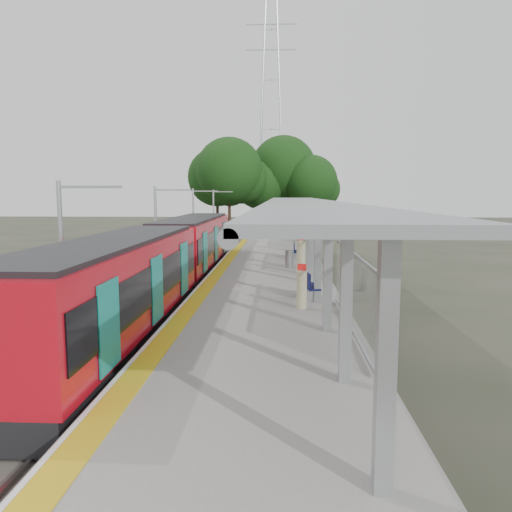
% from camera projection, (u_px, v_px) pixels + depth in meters
% --- Properties ---
extents(ground, '(200.00, 200.00, 0.00)m').
position_uv_depth(ground, '(244.00, 474.00, 8.92)').
color(ground, '#474438').
rests_on(ground, ground).
extents(trackbed, '(3.00, 70.00, 0.24)m').
position_uv_depth(trackbed, '(192.00, 278.00, 28.94)').
color(trackbed, '#59544C').
rests_on(trackbed, ground).
extents(platform, '(6.00, 50.00, 1.00)m').
position_uv_depth(platform, '(269.00, 272.00, 28.68)').
color(platform, gray).
rests_on(platform, ground).
extents(tactile_strip, '(0.60, 50.00, 0.02)m').
position_uv_depth(tactile_strip, '(225.00, 263.00, 28.74)').
color(tactile_strip, gold).
rests_on(tactile_strip, platform).
extents(end_fence, '(6.00, 0.10, 1.20)m').
position_uv_depth(end_fence, '(275.00, 226.00, 53.27)').
color(end_fence, '#9EA0A5').
rests_on(end_fence, platform).
extents(train, '(2.74, 27.60, 3.62)m').
position_uv_depth(train, '(166.00, 260.00, 22.29)').
color(train, black).
rests_on(train, ground).
extents(canopy, '(3.27, 38.00, 3.66)m').
position_uv_depth(canopy, '(301.00, 210.00, 24.36)').
color(canopy, '#9EA0A5').
rests_on(canopy, platform).
extents(pylon, '(8.00, 4.00, 38.00)m').
position_uv_depth(pylon, '(271.00, 105.00, 78.96)').
color(pylon, '#9EA0A5').
rests_on(pylon, ground).
extents(tree_cluster, '(18.20, 13.10, 12.28)m').
position_uv_depth(tree_cluster, '(259.00, 175.00, 60.75)').
color(tree_cluster, '#382316').
rests_on(tree_cluster, ground).
extents(catenary_masts, '(2.08, 48.16, 5.40)m').
position_uv_depth(catenary_masts, '(157.00, 231.00, 27.69)').
color(catenary_masts, '#9EA0A5').
rests_on(catenary_masts, ground).
extents(bench_near, '(0.69, 1.58, 1.04)m').
position_uv_depth(bench_near, '(309.00, 284.00, 19.12)').
color(bench_near, '#0E1149').
rests_on(bench_near, platform).
extents(bench_mid, '(0.45, 1.43, 0.97)m').
position_uv_depth(bench_mid, '(296.00, 250.00, 31.03)').
color(bench_mid, '#0E1149').
rests_on(bench_mid, platform).
extents(bench_far, '(0.52, 1.66, 1.13)m').
position_uv_depth(bench_far, '(297.00, 234.00, 42.43)').
color(bench_far, '#0E1149').
rests_on(bench_far, platform).
extents(info_pillar_near, '(0.35, 0.35, 1.57)m').
position_uv_depth(info_pillar_near, '(302.00, 289.00, 17.40)').
color(info_pillar_near, beige).
rests_on(info_pillar_near, platform).
extents(info_pillar_far, '(0.44, 0.44, 1.96)m').
position_uv_depth(info_pillar_far, '(301.00, 256.00, 25.16)').
color(info_pillar_far, beige).
rests_on(info_pillar_far, platform).
extents(litter_bin, '(0.51, 0.51, 0.95)m').
position_uv_depth(litter_bin, '(289.00, 259.00, 27.02)').
color(litter_bin, '#9EA0A5').
rests_on(litter_bin, platform).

